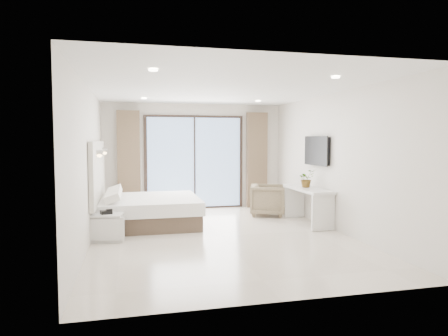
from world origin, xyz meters
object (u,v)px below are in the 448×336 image
(bed, at_px, (148,211))
(console_desk, at_px, (308,197))
(nightstand, at_px, (108,227))
(armchair, at_px, (268,198))

(bed, bearing_deg, console_desk, -11.00)
(console_desk, bearing_deg, nightstand, -172.46)
(bed, relative_size, armchair, 2.58)
(nightstand, bearing_deg, console_desk, 16.17)
(bed, bearing_deg, nightstand, -122.21)
(bed, distance_m, console_desk, 3.39)
(console_desk, distance_m, armchair, 1.22)
(bed, height_order, console_desk, console_desk)
(bed, distance_m, nightstand, 1.40)
(nightstand, distance_m, armchair, 3.92)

